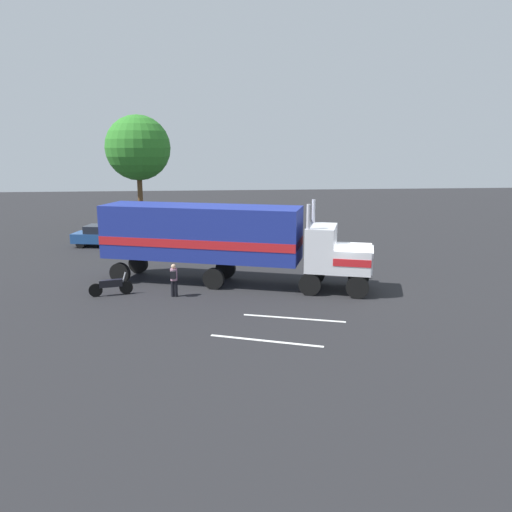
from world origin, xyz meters
TOP-DOWN VIEW (x-y plane):
  - ground_plane at (0.00, 0.00)m, footprint 120.00×120.00m
  - lane_stripe_near at (-3.75, -3.50)m, footprint 4.23×1.53m
  - lane_stripe_mid at (-5.25, -5.90)m, footprint 4.16×1.73m
  - semi_truck at (-6.62, 2.38)m, footprint 14.20×6.95m
  - person_bystander at (-9.02, 0.22)m, footprint 0.34×0.46m
  - parked_car at (-14.86, 13.35)m, footprint 4.67×2.62m
  - motorcycle at (-12.12, 0.76)m, footprint 2.07×0.59m
  - tree_left at (-13.05, 20.93)m, footprint 5.52×5.52m

SIDE VIEW (x-z plane):
  - ground_plane at x=0.00m, z-range 0.00..0.00m
  - lane_stripe_near at x=-3.75m, z-range 0.00..0.01m
  - lane_stripe_mid at x=-5.25m, z-range 0.00..0.01m
  - motorcycle at x=-12.12m, z-range -0.08..1.04m
  - parked_car at x=-14.86m, z-range 0.02..1.59m
  - person_bystander at x=-9.02m, z-range 0.08..1.71m
  - semi_truck at x=-6.62m, z-range 0.27..4.77m
  - tree_left at x=-13.05m, z-range 2.12..11.93m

